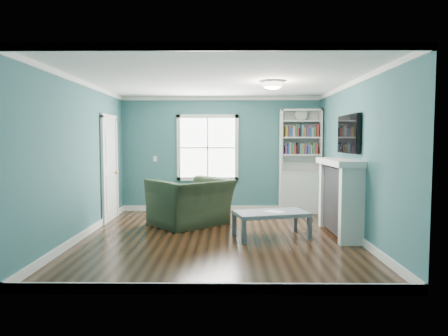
{
  "coord_description": "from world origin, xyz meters",
  "views": [
    {
      "loc": [
        0.16,
        -6.58,
        1.62
      ],
      "look_at": [
        0.09,
        0.4,
        1.13
      ],
      "focal_mm": 32.0,
      "sensor_mm": 36.0,
      "label": 1
    }
  ],
  "objects": [
    {
      "name": "trim",
      "position": [
        0.0,
        0.0,
        1.24
      ],
      "size": [
        4.5,
        5.0,
        2.6
      ],
      "color": "white",
      "rests_on": "ground"
    },
    {
      "name": "door",
      "position": [
        -2.22,
        1.4,
        1.07
      ],
      "size": [
        0.12,
        0.98,
        2.17
      ],
      "color": "silver",
      "rests_on": "ground"
    },
    {
      "name": "light_switch",
      "position": [
        -1.5,
        2.48,
        1.2
      ],
      "size": [
        0.08,
        0.01,
        0.12
      ],
      "primitive_type": "cube",
      "color": "white",
      "rests_on": "room_walls"
    },
    {
      "name": "window",
      "position": [
        -0.3,
        2.49,
        1.45
      ],
      "size": [
        1.4,
        0.06,
        1.5
      ],
      "color": "white",
      "rests_on": "room_walls"
    },
    {
      "name": "ceiling_fixture",
      "position": [
        0.9,
        0.1,
        2.55
      ],
      "size": [
        0.38,
        0.38,
        0.15
      ],
      "color": "white",
      "rests_on": "room_walls"
    },
    {
      "name": "floor",
      "position": [
        0.0,
        0.0,
        0.0
      ],
      "size": [
        5.0,
        5.0,
        0.0
      ],
      "primitive_type": "plane",
      "color": "black",
      "rests_on": "ground"
    },
    {
      "name": "room_walls",
      "position": [
        0.0,
        0.0,
        1.58
      ],
      "size": [
        5.0,
        5.0,
        5.0
      ],
      "color": "#366869",
      "rests_on": "ground"
    },
    {
      "name": "paper_sheet",
      "position": [
        0.94,
        -0.01,
        0.43
      ],
      "size": [
        0.38,
        0.38,
        0.0
      ],
      "primitive_type": "cube",
      "rotation": [
        0.0,
        0.0,
        0.81
      ],
      "color": "white",
      "rests_on": "coffee_table"
    },
    {
      "name": "tv",
      "position": [
        2.2,
        0.2,
        1.72
      ],
      "size": [
        0.06,
        1.1,
        0.65
      ],
      "primitive_type": "cube",
      "color": "black",
      "rests_on": "fireplace"
    },
    {
      "name": "recliner",
      "position": [
        -0.55,
        0.97,
        0.59
      ],
      "size": [
        1.6,
        1.56,
        1.19
      ],
      "primitive_type": "imported",
      "rotation": [
        0.0,
        0.0,
        -2.42
      ],
      "color": "black",
      "rests_on": "ground"
    },
    {
      "name": "coffee_table",
      "position": [
        0.88,
        0.01,
        0.38
      ],
      "size": [
        1.31,
        0.92,
        0.43
      ],
      "rotation": [
        0.0,
        0.0,
        0.25
      ],
      "color": "#4D525C",
      "rests_on": "ground"
    },
    {
      "name": "fireplace",
      "position": [
        2.08,
        0.2,
        0.64
      ],
      "size": [
        0.44,
        1.58,
        1.3
      ],
      "color": "black",
      "rests_on": "ground"
    },
    {
      "name": "bookshelf",
      "position": [
        1.77,
        2.3,
        0.92
      ],
      "size": [
        0.9,
        0.35,
        2.31
      ],
      "color": "silver",
      "rests_on": "ground"
    }
  ]
}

